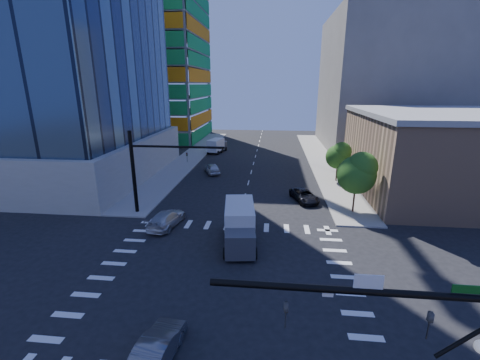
# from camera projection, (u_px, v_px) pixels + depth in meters

# --- Properties ---
(ground) EXTENTS (160.00, 160.00, 0.00)m
(ground) POSITION_uv_depth(u_px,v_px,m) (223.00, 278.00, 23.83)
(ground) COLOR black
(ground) RESTS_ON ground
(road_markings) EXTENTS (20.00, 20.00, 0.01)m
(road_markings) POSITION_uv_depth(u_px,v_px,m) (223.00, 277.00, 23.83)
(road_markings) COLOR silver
(road_markings) RESTS_ON ground
(sidewalk_ne) EXTENTS (5.00, 60.00, 0.15)m
(sidewalk_ne) POSITION_uv_depth(u_px,v_px,m) (321.00, 160.00, 60.67)
(sidewalk_ne) COLOR gray
(sidewalk_ne) RESTS_ON ground
(sidewalk_nw) EXTENTS (5.00, 60.00, 0.15)m
(sidewalk_nw) POSITION_uv_depth(u_px,v_px,m) (192.00, 157.00, 63.16)
(sidewalk_nw) COLOR gray
(sidewalk_nw) RESTS_ON ground
(construction_building) EXTENTS (25.16, 34.50, 70.60)m
(construction_building) POSITION_uv_depth(u_px,v_px,m) (150.00, 38.00, 78.49)
(construction_building) COLOR gray
(construction_building) RESTS_ON ground
(commercial_building) EXTENTS (20.50, 22.50, 10.60)m
(commercial_building) POSITION_uv_depth(u_px,v_px,m) (443.00, 154.00, 40.78)
(commercial_building) COLOR tan
(commercial_building) RESTS_ON ground
(bg_building_ne) EXTENTS (24.00, 30.00, 28.00)m
(bg_building_ne) POSITION_uv_depth(u_px,v_px,m) (384.00, 83.00, 69.52)
(bg_building_ne) COLOR #69635E
(bg_building_ne) RESTS_ON ground
(signal_mast_nw) EXTENTS (10.20, 0.40, 9.00)m
(signal_mast_nw) POSITION_uv_depth(u_px,v_px,m) (146.00, 165.00, 34.20)
(signal_mast_nw) COLOR black
(signal_mast_nw) RESTS_ON sidewalk_nw
(tree_south) EXTENTS (4.16, 4.16, 6.82)m
(tree_south) POSITION_uv_depth(u_px,v_px,m) (358.00, 172.00, 34.47)
(tree_south) COLOR #382316
(tree_south) RESTS_ON sidewalk_ne
(tree_north) EXTENTS (3.54, 3.52, 5.78)m
(tree_north) POSITION_uv_depth(u_px,v_px,m) (339.00, 155.00, 46.08)
(tree_north) COLOR #382316
(tree_north) RESTS_ON sidewalk_ne
(car_nb_far) EXTENTS (3.78, 5.52, 1.40)m
(car_nb_far) POSITION_uv_depth(u_px,v_px,m) (304.00, 195.00, 39.28)
(car_nb_far) COLOR black
(car_nb_far) RESTS_ON ground
(car_sb_near) EXTENTS (3.04, 5.73, 1.58)m
(car_sb_near) POSITION_uv_depth(u_px,v_px,m) (167.00, 219.00, 32.31)
(car_sb_near) COLOR silver
(car_sb_near) RESTS_ON ground
(car_sb_mid) EXTENTS (3.59, 5.09, 1.61)m
(car_sb_mid) POSITION_uv_depth(u_px,v_px,m) (212.00, 168.00, 51.48)
(car_sb_mid) COLOR #B8BBC1
(car_sb_mid) RESTS_ON ground
(car_sb_cross) EXTENTS (2.02, 4.79, 1.54)m
(car_sb_cross) POSITION_uv_depth(u_px,v_px,m) (157.00, 349.00, 16.40)
(car_sb_cross) COLOR #57575D
(car_sb_cross) RESTS_ON ground
(box_truck_near) EXTENTS (3.54, 6.82, 3.43)m
(box_truck_near) POSITION_uv_depth(u_px,v_px,m) (240.00, 229.00, 28.35)
(box_truck_near) COLOR black
(box_truck_near) RESTS_ON ground
(box_truck_far) EXTENTS (3.53, 5.93, 2.91)m
(box_truck_far) POSITION_uv_depth(u_px,v_px,m) (217.00, 146.00, 67.23)
(box_truck_far) COLOR black
(box_truck_far) RESTS_ON ground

